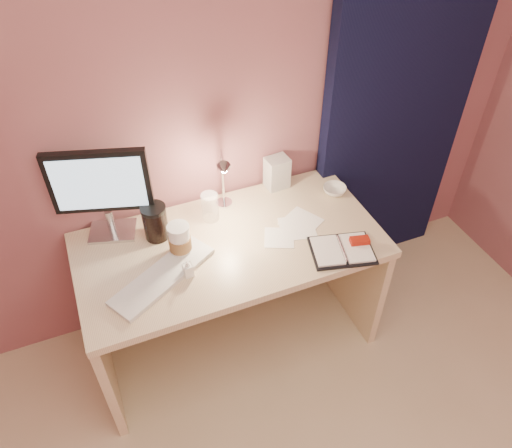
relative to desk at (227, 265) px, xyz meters
name	(u,v)px	position (x,y,z in m)	size (l,w,h in m)	color
room	(384,94)	(0.95, 0.24, 0.63)	(3.50, 3.50, 3.50)	#C6B28E
desk	(227,265)	(0.00, 0.00, 0.00)	(1.40, 0.70, 0.73)	beige
monitor	(101,186)	(-0.48, 0.20, 0.50)	(0.42, 0.21, 0.46)	silver
keyboard	(163,276)	(-0.34, -0.17, 0.24)	(0.50, 0.15, 0.02)	silver
planner	(344,249)	(0.46, -0.32, 0.24)	(0.32, 0.27, 0.04)	black
paper_a	(301,222)	(0.36, -0.07, 0.23)	(0.16, 0.16, 0.00)	white
paper_b	(297,228)	(0.33, -0.10, 0.23)	(0.16, 0.16, 0.00)	white
paper_c	(279,238)	(0.22, -0.13, 0.23)	(0.14, 0.14, 0.00)	white
coffee_cup	(180,241)	(-0.22, -0.05, 0.30)	(0.10, 0.10, 0.16)	white
clear_cup	(210,207)	(-0.03, 0.12, 0.30)	(0.08, 0.08, 0.14)	white
bowl	(335,190)	(0.62, 0.07, 0.24)	(0.12, 0.12, 0.04)	silver
lotion_bottle	(188,268)	(-0.23, -0.19, 0.27)	(0.04, 0.04, 0.09)	white
dark_jar	(156,224)	(-0.30, 0.09, 0.30)	(0.11, 0.11, 0.16)	black
product_box	(277,173)	(0.37, 0.23, 0.31)	(0.11, 0.09, 0.17)	silver
desk_lamp	(233,178)	(0.09, 0.11, 0.44)	(0.11, 0.21, 0.35)	silver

